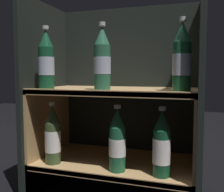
{
  "coord_description": "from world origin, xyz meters",
  "views": [
    {
      "loc": [
        0.33,
        -0.89,
        0.54
      ],
      "look_at": [
        0.0,
        0.13,
        0.45
      ],
      "focal_mm": 42.0,
      "sensor_mm": 36.0,
      "label": 1
    }
  ],
  "objects_px": {
    "bottle_upper_front_2": "(182,59)",
    "bottle_upper_front_1": "(102,60)",
    "bottle_upper_front_0": "(46,61)",
    "bottle_lower_front_0": "(53,137)",
    "bottle_lower_front_2": "(162,146)",
    "bottle_lower_front_1": "(117,142)"
  },
  "relations": [
    {
      "from": "bottle_upper_front_2",
      "to": "bottle_lower_front_0",
      "type": "distance_m",
      "value": 0.61
    },
    {
      "from": "bottle_upper_front_0",
      "to": "bottle_lower_front_2",
      "type": "distance_m",
      "value": 0.58
    },
    {
      "from": "bottle_upper_front_0",
      "to": "bottle_upper_front_1",
      "type": "height_order",
      "value": "same"
    },
    {
      "from": "bottle_upper_front_0",
      "to": "bottle_upper_front_2",
      "type": "bearing_deg",
      "value": -0.0
    },
    {
      "from": "bottle_upper_front_0",
      "to": "bottle_upper_front_2",
      "type": "xyz_separation_m",
      "value": [
        0.55,
        -0.0,
        -0.0
      ]
    },
    {
      "from": "bottle_lower_front_0",
      "to": "bottle_lower_front_1",
      "type": "bearing_deg",
      "value": 0.0
    },
    {
      "from": "bottle_upper_front_1",
      "to": "bottle_upper_front_2",
      "type": "relative_size",
      "value": 1.0
    },
    {
      "from": "bottle_upper_front_0",
      "to": "bottle_lower_front_0",
      "type": "bearing_deg",
      "value": 0.0
    },
    {
      "from": "bottle_upper_front_1",
      "to": "bottle_upper_front_2",
      "type": "bearing_deg",
      "value": -0.0
    },
    {
      "from": "bottle_lower_front_0",
      "to": "bottle_lower_front_2",
      "type": "xyz_separation_m",
      "value": [
        0.46,
        -0.0,
        -0.0
      ]
    },
    {
      "from": "bottle_lower_front_1",
      "to": "bottle_lower_front_2",
      "type": "height_order",
      "value": "same"
    },
    {
      "from": "bottle_lower_front_1",
      "to": "bottle_lower_front_2",
      "type": "relative_size",
      "value": 1.0
    },
    {
      "from": "bottle_upper_front_2",
      "to": "bottle_lower_front_2",
      "type": "height_order",
      "value": "bottle_upper_front_2"
    },
    {
      "from": "bottle_lower_front_1",
      "to": "bottle_upper_front_2",
      "type": "bearing_deg",
      "value": -0.0
    },
    {
      "from": "bottle_lower_front_0",
      "to": "bottle_lower_front_2",
      "type": "relative_size",
      "value": 1.0
    },
    {
      "from": "bottle_lower_front_1",
      "to": "bottle_upper_front_1",
      "type": "bearing_deg",
      "value": 180.0
    },
    {
      "from": "bottle_upper_front_2",
      "to": "bottle_lower_front_2",
      "type": "distance_m",
      "value": 0.32
    },
    {
      "from": "bottle_lower_front_1",
      "to": "bottle_lower_front_2",
      "type": "bearing_deg",
      "value": -0.0
    },
    {
      "from": "bottle_upper_front_1",
      "to": "bottle_lower_front_1",
      "type": "distance_m",
      "value": 0.32
    },
    {
      "from": "bottle_upper_front_2",
      "to": "bottle_upper_front_1",
      "type": "bearing_deg",
      "value": 180.0
    },
    {
      "from": "bottle_upper_front_0",
      "to": "bottle_upper_front_2",
      "type": "height_order",
      "value": "same"
    },
    {
      "from": "bottle_upper_front_2",
      "to": "bottle_lower_front_1",
      "type": "bearing_deg",
      "value": 180.0
    }
  ]
}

